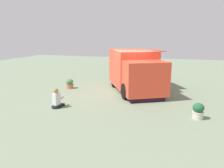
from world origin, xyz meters
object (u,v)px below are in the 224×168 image
food_truck (135,72)px  planter_flowering_near (198,111)px  person_customer (57,100)px  planter_flowering_far (70,84)px

food_truck → planter_flowering_near: (3.64, 3.29, -0.81)m
person_customer → planter_flowering_far: 3.69m
food_truck → planter_flowering_far: food_truck is taller
food_truck → person_customer: bearing=-33.3°
planter_flowering_far → person_customer: bearing=19.5°
planter_flowering_near → planter_flowering_far: bearing=-112.7°
food_truck → planter_flowering_far: size_ratio=8.75×
food_truck → planter_flowering_near: food_truck is taller
person_customer → planter_flowering_near: bearing=94.4°
food_truck → person_customer: 4.97m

